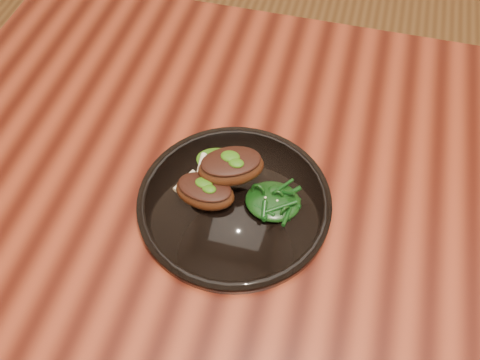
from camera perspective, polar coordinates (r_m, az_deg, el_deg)
name	(u,v)px	position (r m, az deg, el deg)	size (l,w,h in m)	color
desk	(386,225)	(0.92, 15.33, -4.70)	(1.60, 0.80, 0.75)	#320C06
plate	(234,202)	(0.81, -0.60, -2.36)	(0.29, 0.29, 0.02)	black
lamb_chop_front	(205,191)	(0.78, -3.79, -1.19)	(0.10, 0.07, 0.04)	#3B1B0B
lamb_chop_back	(231,166)	(0.79, -1.01, 1.48)	(0.12, 0.10, 0.04)	#3B1B0B
herb_smear	(222,162)	(0.84, -1.91, 1.97)	(0.08, 0.05, 0.01)	#194307
greens_heap	(273,199)	(0.78, 3.54, -2.06)	(0.08, 0.08, 0.03)	black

